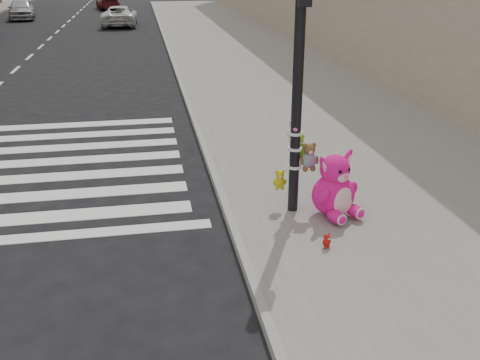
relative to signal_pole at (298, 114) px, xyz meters
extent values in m
plane|color=black|center=(-2.63, -1.81, -1.75)|extent=(120.00, 120.00, 0.00)
cube|color=slate|center=(2.37, 8.19, -1.68)|extent=(7.00, 80.00, 0.14)
cube|color=gray|center=(-1.08, 8.19, -1.68)|extent=(0.12, 80.00, 0.15)
cylinder|color=black|center=(-0.03, -0.01, 0.39)|extent=(0.16, 0.16, 4.00)
cylinder|color=white|center=(-0.03, -0.01, -0.86)|extent=(0.22, 0.22, 0.04)
cylinder|color=white|center=(-0.03, -0.01, -0.56)|extent=(0.22, 0.22, 0.04)
cylinder|color=white|center=(-0.03, -0.01, -0.31)|extent=(0.22, 0.22, 0.04)
ellipsoid|color=#F3148A|center=(0.48, -0.65, -1.51)|extent=(0.35, 0.42, 0.20)
ellipsoid|color=#F3148A|center=(0.84, -0.50, -1.51)|extent=(0.35, 0.42, 0.20)
ellipsoid|color=#F3148A|center=(0.54, -0.30, -1.26)|extent=(0.86, 0.81, 0.69)
ellipsoid|color=#F9BFD1|center=(0.63, -0.51, -1.28)|extent=(0.40, 0.27, 0.45)
sphere|color=#F3148A|center=(0.54, -0.30, -0.83)|extent=(0.62, 0.62, 0.47)
ellipsoid|color=#F3148A|center=(0.33, -0.36, -0.77)|extent=(0.34, 0.22, 0.47)
ellipsoid|color=#F3148A|center=(0.73, -0.19, -0.77)|extent=(0.34, 0.22, 0.47)
imported|color=silver|center=(-3.54, 28.42, -1.12)|extent=(2.23, 4.58, 1.26)
imported|color=#501617|center=(-4.90, 41.54, -1.13)|extent=(2.32, 4.46, 1.24)
imported|color=#B5B5BA|center=(-10.47, 33.83, -1.04)|extent=(2.21, 4.31, 1.40)
camera|label=1|loc=(-2.28, -7.62, 2.17)|focal=40.00mm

